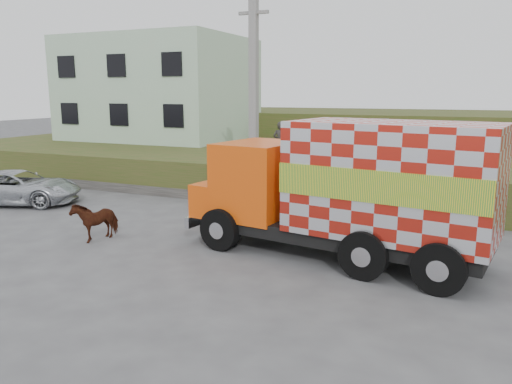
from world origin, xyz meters
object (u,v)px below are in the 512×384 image
at_px(utility_pole, 254,98).
at_px(pedestrian, 281,143).
at_px(cow, 96,220).
at_px(cargo_truck, 350,189).
at_px(suv, 18,187).

xyz_separation_m(utility_pole, pedestrian, (0.85, 0.70, -1.74)).
distance_m(utility_pole, cow, 7.74).
relative_size(cargo_truck, suv, 1.77).
xyz_separation_m(cargo_truck, pedestrian, (-4.21, 5.94, 0.48)).
height_order(utility_pole, suv, utility_pole).
distance_m(utility_pole, pedestrian, 2.06).
bearing_deg(suv, cargo_truck, -116.48).
distance_m(cargo_truck, suv, 13.47).
bearing_deg(pedestrian, utility_pole, 36.38).
height_order(cow, pedestrian, pedestrian).
xyz_separation_m(utility_pole, cargo_truck, (5.06, -5.25, -2.22)).
distance_m(cargo_truck, pedestrian, 7.30).
xyz_separation_m(cow, pedestrian, (3.10, 7.23, 1.76)).
height_order(cargo_truck, pedestrian, cargo_truck).
bearing_deg(cargo_truck, cow, -161.45).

